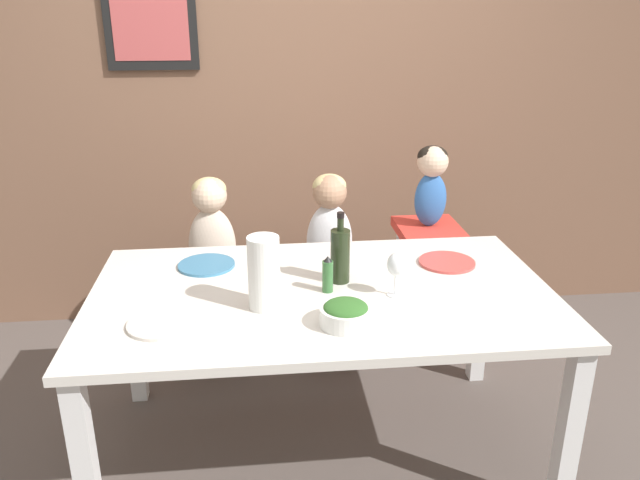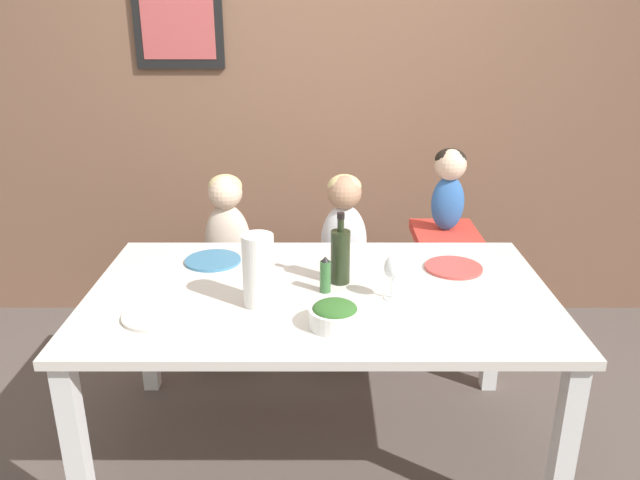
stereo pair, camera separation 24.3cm
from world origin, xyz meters
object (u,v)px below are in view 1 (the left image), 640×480
chair_far_left (216,295)px  dinner_plate_front_left (162,324)px  wine_glass_near (396,266)px  dinner_plate_back_left (207,265)px  person_baby_right (432,177)px  person_child_left (211,226)px  paper_towel_roll (264,273)px  salad_bowl_large (346,313)px  person_child_center (329,222)px  chair_far_center (329,290)px  wine_bottle (340,254)px  chair_right_highchair (427,255)px  dinner_plate_back_right (447,262)px

chair_far_left → dinner_plate_front_left: size_ratio=1.91×
wine_glass_near → dinner_plate_back_left: wine_glass_near is taller
dinner_plate_back_left → dinner_plate_front_left: bearing=-103.3°
person_baby_right → person_child_left: bearing=-180.0°
person_child_left → person_baby_right: size_ratio=1.33×
paper_towel_roll → salad_bowl_large: size_ratio=1.51×
person_baby_right → paper_towel_roll: (-0.86, -0.89, -0.09)m
paper_towel_roll → dinner_plate_front_left: bearing=-164.3°
person_child_center → chair_far_left: bearing=-179.8°
chair_far_left → paper_towel_roll: paper_towel_roll is taller
salad_bowl_large → paper_towel_roll: bearing=149.1°
person_baby_right → person_child_center: bearing=-179.9°
person_child_center → person_child_left: bearing=180.0°
salad_bowl_large → dinner_plate_back_left: bearing=131.9°
person_baby_right → dinner_plate_front_left: person_baby_right is taller
chair_far_center → paper_towel_roll: size_ratio=1.67×
paper_towel_roll → dinner_plate_front_left: paper_towel_roll is taller
wine_glass_near → paper_towel_roll: bearing=-174.5°
wine_glass_near → person_child_center: bearing=100.2°
person_baby_right → dinner_plate_back_left: bearing=-156.4°
paper_towel_roll → wine_bottle: bearing=33.2°
person_baby_right → wine_bottle: (-0.56, -0.69, -0.12)m
chair_right_highchair → person_child_center: (-0.51, 0.00, 0.20)m
chair_far_center → dinner_plate_back_right: size_ratio=1.91×
chair_far_center → wine_glass_near: (0.15, -0.84, 0.49)m
dinner_plate_front_left → dinner_plate_back_right: size_ratio=1.00×
person_child_center → salad_bowl_large: person_child_center is taller
wine_glass_near → salad_bowl_large: wine_glass_near is taller
person_child_center → wine_bottle: (-0.04, -0.69, 0.10)m
person_baby_right → wine_bottle: bearing=-128.9°
person_child_left → person_child_center: 0.59m
chair_far_center → person_baby_right: (0.51, 0.00, 0.60)m
chair_far_center → dinner_plate_back_right: 0.80m
chair_far_left → dinner_plate_back_left: size_ratio=1.91×
chair_far_left → wine_bottle: wine_bottle is taller
chair_far_left → dinner_plate_back_right: dinner_plate_back_right is taller
wine_glass_near → dinner_plate_front_left: wine_glass_near is taller
dinner_plate_back_right → wine_bottle: bearing=-164.7°
salad_bowl_large → dinner_plate_back_left: (-0.51, 0.57, -0.04)m
salad_bowl_large → chair_right_highchair: bearing=60.9°
chair_far_center → person_child_center: person_child_center is taller
wine_glass_near → dinner_plate_front_left: size_ratio=0.72×
chair_right_highchair → dinner_plate_back_left: bearing=-156.5°
dinner_plate_front_left → dinner_plate_back_right: (1.14, 0.43, 0.00)m
chair_far_left → chair_right_highchair: (1.10, 0.00, 0.18)m
dinner_plate_back_right → chair_far_left: bearing=151.7°
chair_right_highchair → person_baby_right: person_baby_right is taller
chair_far_center → person_child_left: bearing=179.8°
paper_towel_roll → dinner_plate_front_left: 0.40m
person_child_left → dinner_plate_front_left: 0.99m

